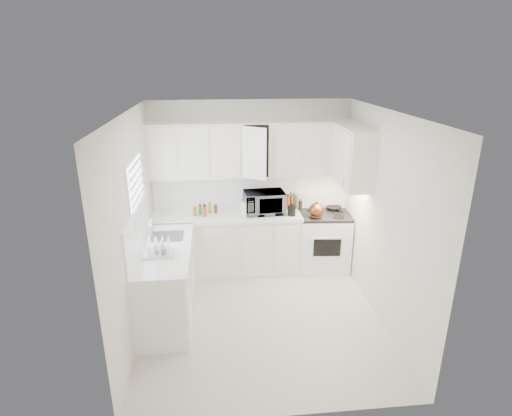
{
  "coord_description": "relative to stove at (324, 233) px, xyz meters",
  "views": [
    {
      "loc": [
        -0.54,
        -4.55,
        3.15
      ],
      "look_at": [
        0.0,
        0.7,
        1.25
      ],
      "focal_mm": 29.15,
      "sensor_mm": 36.0,
      "label": 1
    }
  ],
  "objects": [
    {
      "name": "countertop_left",
      "position": [
        -2.31,
        -1.06,
        0.34
      ],
      "size": [
        0.64,
        1.62,
        0.05
      ],
      "primitive_type": "cube",
      "color": "white",
      "rests_on": "lower_cabinets_left"
    },
    {
      "name": "backsplash_back",
      "position": [
        -1.12,
        0.33,
        0.64
      ],
      "size": [
        2.98,
        0.02,
        0.55
      ],
      "primitive_type": "cube",
      "color": "white",
      "rests_on": "wall_back"
    },
    {
      "name": "sauce_right_1",
      "position": [
        -0.49,
        0.14,
        0.46
      ],
      "size": [
        0.06,
        0.06,
        0.19
      ],
      "primitive_type": "cylinder",
      "color": "gold",
      "rests_on": "countertop_back"
    },
    {
      "name": "spice_left_0",
      "position": [
        -1.97,
        0.16,
        0.43
      ],
      "size": [
        0.06,
        0.06,
        0.13
      ],
      "primitive_type": "cylinder",
      "color": "olive",
      "rests_on": "countertop_back"
    },
    {
      "name": "tea_kettle",
      "position": [
        -0.18,
        -0.16,
        0.48
      ],
      "size": [
        0.3,
        0.26,
        0.24
      ],
      "primitive_type": null,
      "rotation": [
        0.0,
        0.0,
        0.18
      ],
      "color": "brown",
      "rests_on": "stove"
    },
    {
      "name": "window_blinds",
      "position": [
        -2.6,
        -0.91,
        0.96
      ],
      "size": [
        0.06,
        0.96,
        1.06
      ],
      "primitive_type": null,
      "color": "white",
      "rests_on": "wall_left"
    },
    {
      "name": "floor",
      "position": [
        -1.12,
        -1.26,
        -0.59
      ],
      "size": [
        3.2,
        3.2,
        0.0
      ],
      "primitive_type": "plane",
      "color": "silver",
      "rests_on": "ground"
    },
    {
      "name": "spice_left_3",
      "position": [
        -1.75,
        0.07,
        0.43
      ],
      "size": [
        0.06,
        0.06,
        0.13
      ],
      "primitive_type": "cylinder",
      "color": "gold",
      "rests_on": "countertop_back"
    },
    {
      "name": "microwave",
      "position": [
        -0.94,
        0.05,
        0.57
      ],
      "size": [
        0.62,
        0.37,
        0.4
      ],
      "primitive_type": "imported",
      "rotation": [
        0.0,
        0.0,
        0.08
      ],
      "color": "gray",
      "rests_on": "countertop_back"
    },
    {
      "name": "upper_cabinets_back",
      "position": [
        -1.12,
        0.17,
        0.91
      ],
      "size": [
        3.0,
        0.33,
        0.8
      ],
      "primitive_type": null,
      "color": "white",
      "rests_on": "wall_back"
    },
    {
      "name": "upper_cabinets_right",
      "position": [
        0.21,
        -0.44,
        0.91
      ],
      "size": [
        0.33,
        0.9,
        0.8
      ],
      "primitive_type": null,
      "color": "white",
      "rests_on": "wall_right"
    },
    {
      "name": "paper_towel",
      "position": [
        -1.14,
        0.26,
        0.5
      ],
      "size": [
        0.12,
        0.12,
        0.27
      ],
      "primitive_type": "cylinder",
      "color": "white",
      "rests_on": "countertop_back"
    },
    {
      "name": "lower_cabinets_left",
      "position": [
        -2.32,
        -1.06,
        -0.14
      ],
      "size": [
        0.6,
        1.6,
        0.9
      ],
      "primitive_type": null,
      "color": "white",
      "rests_on": "floor"
    },
    {
      "name": "sauce_right_0",
      "position": [
        -0.54,
        0.2,
        0.46
      ],
      "size": [
        0.06,
        0.06,
        0.19
      ],
      "primitive_type": "cylinder",
      "color": "red",
      "rests_on": "countertop_back"
    },
    {
      "name": "dish_rack",
      "position": [
        -2.36,
        -1.24,
        0.47
      ],
      "size": [
        0.38,
        0.29,
        0.21
      ],
      "primitive_type": null,
      "rotation": [
        0.0,
        0.0,
        0.02
      ],
      "color": "white",
      "rests_on": "countertop_left"
    },
    {
      "name": "wall_front",
      "position": [
        -1.12,
        -2.86,
        0.71
      ],
      "size": [
        3.0,
        0.0,
        3.0
      ],
      "primitive_type": "plane",
      "rotation": [
        -1.57,
        0.0,
        0.0
      ],
      "color": "white",
      "rests_on": "ground"
    },
    {
      "name": "wall_back",
      "position": [
        -1.12,
        0.34,
        0.71
      ],
      "size": [
        3.0,
        0.0,
        3.0
      ],
      "primitive_type": "plane",
      "rotation": [
        1.57,
        0.0,
        0.0
      ],
      "color": "white",
      "rests_on": "ground"
    },
    {
      "name": "rice_cooker",
      "position": [
        -1.17,
        0.03,
        0.49
      ],
      "size": [
        0.27,
        0.27,
        0.25
      ],
      "primitive_type": null,
      "rotation": [
        0.0,
        0.0,
        -0.08
      ],
      "color": "white",
      "rests_on": "countertop_back"
    },
    {
      "name": "backsplash_left",
      "position": [
        -2.61,
        -1.06,
        0.64
      ],
      "size": [
        0.02,
        1.6,
        0.55
      ],
      "primitive_type": "cube",
      "color": "white",
      "rests_on": "wall_left"
    },
    {
      "name": "wall_left",
      "position": [
        -2.62,
        -1.26,
        0.71
      ],
      "size": [
        0.0,
        3.2,
        3.2
      ],
      "primitive_type": "plane",
      "rotation": [
        1.57,
        0.0,
        1.57
      ],
      "color": "white",
      "rests_on": "ground"
    },
    {
      "name": "spice_left_2",
      "position": [
        -1.82,
        0.16,
        0.43
      ],
      "size": [
        0.06,
        0.06,
        0.13
      ],
      "primitive_type": "cylinder",
      "color": "red",
      "rests_on": "countertop_back"
    },
    {
      "name": "wall_right",
      "position": [
        0.38,
        -1.26,
        0.71
      ],
      "size": [
        0.0,
        3.2,
        3.2
      ],
      "primitive_type": "plane",
      "rotation": [
        1.57,
        0.0,
        -1.57
      ],
      "color": "white",
      "rests_on": "ground"
    },
    {
      "name": "sink",
      "position": [
        -2.31,
        -0.71,
        0.48
      ],
      "size": [
        0.42,
        0.38,
        0.3
      ],
      "primitive_type": null,
      "color": "gray",
      "rests_on": "countertop_left"
    },
    {
      "name": "sauce_right_2",
      "position": [
        -0.43,
        0.2,
        0.46
      ],
      "size": [
        0.06,
        0.06,
        0.19
      ],
      "primitive_type": "cylinder",
      "color": "#544118",
      "rests_on": "countertop_back"
    },
    {
      "name": "sauce_right_3",
      "position": [
        -0.38,
        0.14,
        0.46
      ],
      "size": [
        0.06,
        0.06,
        0.19
      ],
      "primitive_type": "cylinder",
      "color": "black",
      "rests_on": "countertop_back"
    },
    {
      "name": "spice_left_1",
      "position": [
        -1.9,
        0.07,
        0.43
      ],
      "size": [
        0.06,
        0.06,
        0.13
      ],
      "primitive_type": "cylinder",
      "color": "#2B812D",
      "rests_on": "countertop_back"
    },
    {
      "name": "spice_left_4",
      "position": [
        -1.67,
        0.16,
        0.43
      ],
      "size": [
        0.06,
        0.06,
        0.13
      ],
      "primitive_type": "cylinder",
      "color": "#544118",
      "rests_on": "countertop_back"
    },
    {
      "name": "utensil_crock",
      "position": [
        -0.54,
        -0.11,
        0.55
      ],
      "size": [
        0.13,
        0.13,
        0.38
      ],
      "primitive_type": null,
      "rotation": [
        0.0,
        0.0,
        -0.01
      ],
      "color": "black",
      "rests_on": "countertop_back"
    },
    {
      "name": "lower_cabinets_back",
      "position": [
        -1.51,
        0.04,
        -0.14
      ],
      "size": [
        2.22,
        0.6,
        0.9
      ],
      "primitive_type": null,
      "color": "white",
      "rests_on": "floor"
    },
    {
      "name": "countertop_back",
      "position": [
        -1.51,
        0.03,
        0.34
      ],
      "size": [
        2.24,
        0.64,
        0.05
      ],
      "primitive_type": "cube",
      "color": "white",
      "rests_on": "lower_cabinets_back"
    },
    {
      "name": "ceiling",
      "position": [
        -1.12,
        -1.26,
        2.01
      ],
      "size": [
        3.2,
        3.2,
        0.0
      ],
      "primitive_type": "plane",
      "rotation": [
        3.14,
        0.0,
        0.0
      ],
      "color": "white",
      "rests_on": "ground"
    },
    {
      "name": "frying_pan",
      "position": [
        0.18,
        0.16,
        0.38
      ],
      "size": [
        0.34,
        0.45,
        0.04
      ],
      "primitive_type": null,
      "rotation": [
        0.0,
        0.0,
        0.27
      ],
      "color": "black",
      "rests_on": "stove"
    },
    {
      "name": "stove",
      "position": [
        0.0,
        0.0,
        0.0
      ],
      "size": [
        0.81,
        0.69,
        1.17
      ],
      "primitive_type": null,
      "rotation": [
        0.0,
        0.0,
        -0.08
      ],
      "color": "white",
      "rests_on": "floor"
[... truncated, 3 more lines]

